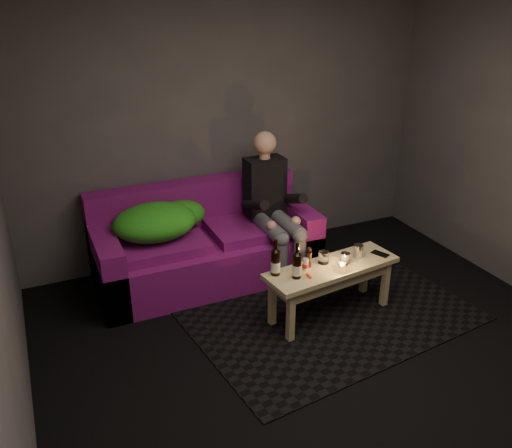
{
  "coord_description": "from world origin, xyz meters",
  "views": [
    {
      "loc": [
        -1.79,
        -2.35,
        2.48
      ],
      "look_at": [
        -0.09,
        1.44,
        0.62
      ],
      "focal_mm": 38.0,
      "sensor_mm": 36.0,
      "label": 1
    }
  ],
  "objects_px": {
    "sofa": "(205,246)",
    "steel_cup": "(358,251)",
    "beer_bottle_b": "(297,265)",
    "coffee_table": "(331,275)",
    "person": "(272,204)",
    "beer_bottle_a": "(276,262)"
  },
  "relations": [
    {
      "from": "beer_bottle_b",
      "to": "person",
      "type": "bearing_deg",
      "value": 75.81
    },
    {
      "from": "sofa",
      "to": "person",
      "type": "distance_m",
      "value": 0.72
    },
    {
      "from": "coffee_table",
      "to": "beer_bottle_b",
      "type": "bearing_deg",
      "value": -171.34
    },
    {
      "from": "sofa",
      "to": "steel_cup",
      "type": "xyz_separation_m",
      "value": [
        0.97,
        -0.97,
        0.2
      ]
    },
    {
      "from": "person",
      "to": "sofa",
      "type": "bearing_deg",
      "value": 165.11
    },
    {
      "from": "sofa",
      "to": "beer_bottle_a",
      "type": "height_order",
      "value": "sofa"
    },
    {
      "from": "person",
      "to": "steel_cup",
      "type": "relative_size",
      "value": 12.15
    },
    {
      "from": "person",
      "to": "steel_cup",
      "type": "distance_m",
      "value": 0.91
    },
    {
      "from": "sofa",
      "to": "person",
      "type": "relative_size",
      "value": 1.5
    },
    {
      "from": "beer_bottle_b",
      "to": "steel_cup",
      "type": "relative_size",
      "value": 2.66
    },
    {
      "from": "sofa",
      "to": "coffee_table",
      "type": "relative_size",
      "value": 1.7
    },
    {
      "from": "person",
      "to": "steel_cup",
      "type": "xyz_separation_m",
      "value": [
        0.38,
        -0.81,
        -0.16
      ]
    },
    {
      "from": "sofa",
      "to": "beer_bottle_b",
      "type": "xyz_separation_m",
      "value": [
        0.36,
        -1.07,
        0.25
      ]
    },
    {
      "from": "coffee_table",
      "to": "steel_cup",
      "type": "height_order",
      "value": "steel_cup"
    },
    {
      "from": "beer_bottle_b",
      "to": "steel_cup",
      "type": "distance_m",
      "value": 0.62
    },
    {
      "from": "beer_bottle_b",
      "to": "steel_cup",
      "type": "bearing_deg",
      "value": 8.74
    },
    {
      "from": "person",
      "to": "coffee_table",
      "type": "xyz_separation_m",
      "value": [
        0.11,
        -0.86,
        -0.3
      ]
    },
    {
      "from": "sofa",
      "to": "person",
      "type": "bearing_deg",
      "value": -14.89
    },
    {
      "from": "coffee_table",
      "to": "beer_bottle_a",
      "type": "xyz_separation_m",
      "value": [
        -0.47,
        0.05,
        0.19
      ]
    },
    {
      "from": "coffee_table",
      "to": "sofa",
      "type": "bearing_deg",
      "value": 124.87
    },
    {
      "from": "coffee_table",
      "to": "beer_bottle_b",
      "type": "distance_m",
      "value": 0.39
    },
    {
      "from": "person",
      "to": "coffee_table",
      "type": "bearing_deg",
      "value": -82.45
    }
  ]
}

